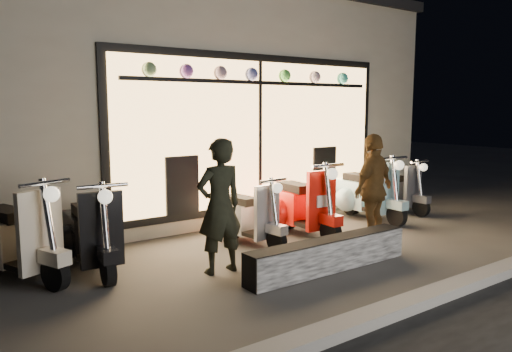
{
  "coord_description": "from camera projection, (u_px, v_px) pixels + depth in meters",
  "views": [
    {
      "loc": [
        -4.22,
        -4.94,
        1.99
      ],
      "look_at": [
        -0.23,
        0.6,
        1.05
      ],
      "focal_mm": 35.0,
      "sensor_mm": 36.0,
      "label": 1
    }
  ],
  "objects": [
    {
      "name": "shop_building",
      "position": [
        143.0,
        102.0,
        10.41
      ],
      "size": [
        10.2,
        6.23,
        4.2
      ],
      "color": "beige",
      "rests_on": "ground"
    },
    {
      "name": "scooter_black",
      "position": [
        90.0,
        232.0,
        6.22
      ],
      "size": [
        0.56,
        1.54,
        1.1
      ],
      "rotation": [
        0.0,
        0.0,
        -0.08
      ],
      "color": "black",
      "rests_on": "ground"
    },
    {
      "name": "scooter_grey",
      "position": [
        390.0,
        190.0,
        9.68
      ],
      "size": [
        0.45,
        1.37,
        0.99
      ],
      "rotation": [
        0.0,
        0.0,
        0.03
      ],
      "color": "black",
      "rests_on": "ground"
    },
    {
      "name": "ground",
      "position": [
        296.0,
        257.0,
        6.68
      ],
      "size": [
        40.0,
        40.0,
        0.0
      ],
      "primitive_type": "plane",
      "color": "#383533",
      "rests_on": "ground"
    },
    {
      "name": "woman",
      "position": [
        373.0,
        189.0,
        7.23
      ],
      "size": [
        1.01,
        0.6,
        1.62
      ],
      "primitive_type": "imported",
      "rotation": [
        0.0,
        0.0,
        3.37
      ],
      "color": "brown",
      "rests_on": "ground"
    },
    {
      "name": "scooter_blue",
      "position": [
        362.0,
        193.0,
        9.03
      ],
      "size": [
        0.54,
        1.57,
        1.12
      ],
      "rotation": [
        0.0,
        0.0,
        -0.05
      ],
      "color": "black",
      "rests_on": "ground"
    },
    {
      "name": "kerb",
      "position": [
        424.0,
        299.0,
        5.07
      ],
      "size": [
        40.0,
        0.25,
        0.12
      ],
      "primitive_type": "cube",
      "color": "slate",
      "rests_on": "ground"
    },
    {
      "name": "scooter_cream",
      "position": [
        10.0,
        238.0,
        5.86
      ],
      "size": [
        0.9,
        1.61,
        1.16
      ],
      "rotation": [
        0.0,
        0.0,
        0.36
      ],
      "color": "black",
      "rests_on": "ground"
    },
    {
      "name": "man",
      "position": [
        220.0,
        206.0,
        5.97
      ],
      "size": [
        0.6,
        0.4,
        1.63
      ],
      "primitive_type": "imported",
      "rotation": [
        0.0,
        0.0,
        3.12
      ],
      "color": "black",
      "rests_on": "ground"
    },
    {
      "name": "scooter_silver",
      "position": [
        243.0,
        216.0,
        7.4
      ],
      "size": [
        0.54,
        1.36,
        0.97
      ],
      "rotation": [
        0.0,
        0.0,
        0.12
      ],
      "color": "black",
      "rests_on": "ground"
    },
    {
      "name": "graffiti_barrier",
      "position": [
        329.0,
        255.0,
        6.11
      ],
      "size": [
        2.39,
        0.28,
        0.4
      ],
      "primitive_type": "cube",
      "color": "black",
      "rests_on": "ground"
    },
    {
      "name": "scooter_red",
      "position": [
        297.0,
        205.0,
        7.93
      ],
      "size": [
        0.56,
        1.58,
        1.13
      ],
      "rotation": [
        0.0,
        0.0,
        -0.07
      ],
      "color": "black",
      "rests_on": "ground"
    }
  ]
}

